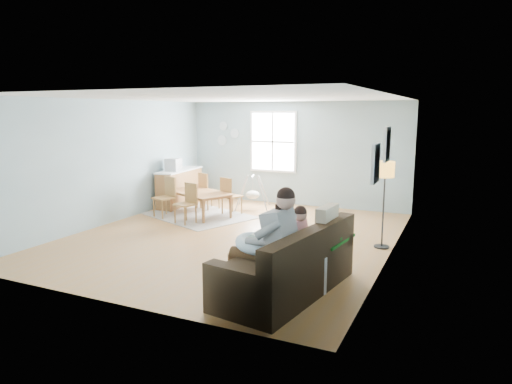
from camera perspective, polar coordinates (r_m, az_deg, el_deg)
The scene contains 22 objects.
room at distance 8.77m, azimuth -2.95°, elevation 9.88°, with size 8.40×9.40×3.90m.
window at distance 12.19m, azimuth 2.15°, elevation 6.30°, with size 1.32×0.08×1.62m.
pictures at distance 6.84m, azimuth 15.42°, elevation 4.70°, with size 0.05×1.34×0.74m.
wall_plates at distance 12.79m, azimuth -3.69°, elevation 7.26°, with size 0.67×0.02×0.66m.
sofa at distance 6.29m, azimuth 4.31°, elevation -9.60°, with size 1.35×2.45×0.94m.
green_throw at distance 6.90m, azimuth 6.88°, elevation -5.57°, with size 1.06×0.90×0.04m, color #155E1B.
beige_pillow at distance 6.55m, azimuth 8.85°, elevation -4.13°, with size 0.16×0.55×0.55m, color beige.
father at distance 5.94m, azimuth 1.55°, elevation -5.92°, with size 1.08×0.51×1.51m.
nursing_pillow at distance 6.06m, azimuth 0.13°, elevation -6.45°, with size 0.58×0.58×0.16m, color #C6E3F8.
infant at distance 6.07m, azimuth 0.31°, elevation -5.50°, with size 0.15×0.41×0.15m.
toddler at distance 6.38m, azimuth 4.67°, elevation -4.98°, with size 0.62×0.37×0.94m.
floor_lamp at distance 8.40m, azimuth 15.82°, elevation 1.86°, with size 0.32×0.32×1.57m.
storage_cube at distance 6.31m, azimuth 5.90°, elevation -10.25°, with size 0.60×0.58×0.52m.
rug at distance 10.95m, azimuth -7.17°, elevation -2.91°, with size 2.40×1.83×0.01m, color #9B978E.
dining_table at distance 10.89m, azimuth -7.20°, elevation -1.46°, with size 1.63×0.91×0.57m, color #925A2F.
chair_sw at distance 10.88m, azimuth -11.09°, elevation -0.27°, with size 0.54×0.54×0.94m.
chair_se at distance 10.17m, azimuth -8.52°, elevation -1.09°, with size 0.49×0.49×0.89m.
chair_nw at distance 11.54m, azimuth -6.16°, elevation 0.42°, with size 0.56×0.56×0.93m.
chair_ne at distance 10.87m, azimuth -3.36°, elevation -0.22°, with size 0.53×0.53×0.90m.
counter at distance 12.15m, azimuth -9.51°, elevation 0.61°, with size 0.63×1.74×0.95m.
monitor at distance 11.78m, azimuth -10.31°, elevation 3.39°, with size 0.35×0.34×0.32m.
baby_swing at distance 11.53m, azimuth -0.42°, elevation -0.26°, with size 1.06×1.07×0.85m.
Camera 1 is at (4.06, -7.77, 2.44)m, focal length 32.00 mm.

